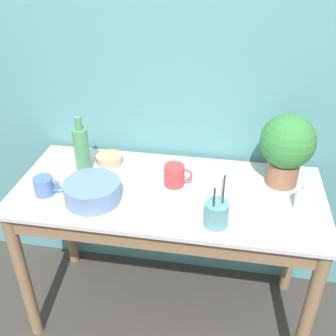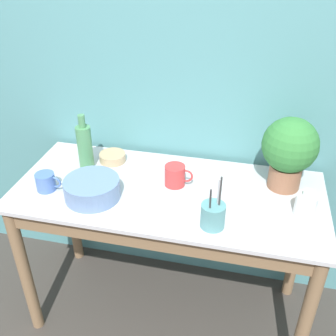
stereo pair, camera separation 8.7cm
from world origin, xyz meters
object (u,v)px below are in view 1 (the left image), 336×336
Objects in this scene: bottle_tall at (82,149)px; bowl_wash_large at (92,191)px; bottle_short at (306,199)px; potted_plant at (287,146)px; bowl_small_tan at (109,159)px; mug_red at (175,175)px; utensil_cup at (216,214)px; mug_blue at (44,186)px.

bowl_wash_large is at bearing -61.68° from bottle_tall.
bottle_tall is at bearing 171.96° from bottle_short.
bowl_small_tan is (-0.86, 0.04, -0.18)m from potted_plant.
mug_red reaches higher than bowl_wash_large.
bowl_small_tan is at bearing 93.88° from bowl_wash_large.
bottle_tall is at bearing 118.32° from bowl_wash_large.
utensil_cup reaches higher than bottle_short.
mug_red is at bearing 129.00° from utensil_cup.
bottle_tall is 2.35× the size of mug_blue.
utensil_cup reaches higher than bowl_wash_large.
potted_plant is at bearing 11.30° from mug_red.
bowl_wash_large is 2.04× the size of mug_blue.
utensil_cup reaches higher than mug_blue.
bowl_small_tan is at bearing 177.26° from potted_plant.
bottle_short is at bearing -66.50° from potted_plant.
mug_blue is at bearing -163.06° from mug_red.
mug_red is (-0.58, 0.09, 0.00)m from bottle_short.
mug_red is at bearing -6.60° from bottle_tall.
bottle_tall is (-0.13, 0.24, 0.07)m from bowl_wash_large.
bottle_short is at bearing -8.04° from bottle_tall.
potted_plant is 2.57× the size of mug_red.
potted_plant reaches higher than bowl_small_tan.
mug_red is (0.47, -0.05, -0.07)m from bottle_tall.
bottle_tall is at bearing 173.40° from mug_red.
mug_red is 0.59× the size of utensil_cup.
mug_blue is (-1.16, -0.08, -0.01)m from bottle_short.
potted_plant is 0.26m from bottle_short.
mug_blue is (-1.07, -0.27, -0.16)m from potted_plant.
potted_plant is at bearing 18.59° from bowl_wash_large.
mug_red is at bearing 16.94° from mug_blue.
bottle_short is at bearing 5.49° from bowl_wash_large.
potted_plant is at bearing 113.50° from bottle_short.
utensil_cup is at bearing -155.84° from bottle_short.
bowl_small_tan is at bearing 145.10° from utensil_cup.
bottle_short is at bearing 24.16° from utensil_cup.
mug_blue is 0.90× the size of bowl_small_tan.
bottle_tall reaches higher than mug_red.
bowl_small_tan is 0.60× the size of utensil_cup.
mug_blue is 0.38m from bowl_small_tan.
potted_plant is 2.87× the size of bottle_short.
utensil_cup is at bearing -24.81° from bottle_tall.
bowl_wash_large is at bearing -161.41° from potted_plant.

